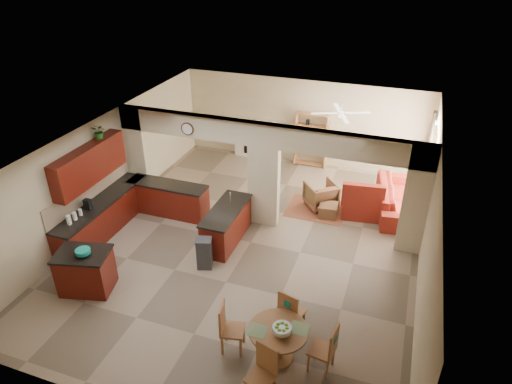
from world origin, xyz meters
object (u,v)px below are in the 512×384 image
(armchair, at_px, (321,195))
(sofa, at_px, (398,198))
(dining_table, at_px, (278,339))
(kitchen_island, at_px, (86,271))

(armchair, bearing_deg, sofa, 154.81)
(dining_table, distance_m, sofa, 6.24)
(kitchen_island, bearing_deg, sofa, 28.67)
(sofa, bearing_deg, dining_table, 156.53)
(armchair, bearing_deg, dining_table, 55.54)
(dining_table, bearing_deg, kitchen_island, 174.33)
(kitchen_island, height_order, sofa, kitchen_island)
(kitchen_island, relative_size, armchair, 1.55)
(kitchen_island, relative_size, sofa, 0.49)
(kitchen_island, xyz_separation_m, armchair, (3.99, 5.09, -0.11))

